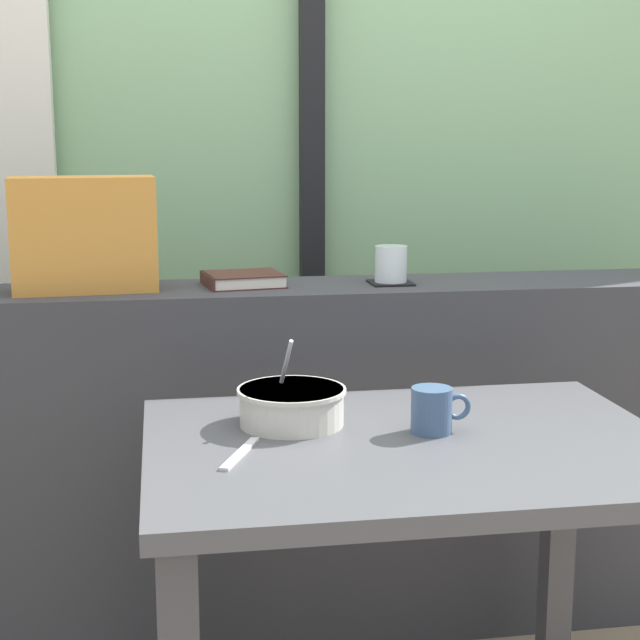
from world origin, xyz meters
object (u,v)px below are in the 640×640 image
at_px(coaster_square, 391,283).
at_px(fork_utensil, 240,454).
at_px(soup_bowl, 292,406).
at_px(throw_pillow, 84,234).
at_px(breakfast_table, 409,501).
at_px(ceramic_mug, 433,410).
at_px(juice_glass, 391,265).
at_px(closed_book, 242,279).

xyz_separation_m(coaster_square, fork_utensil, (-0.42, -0.66, -0.19)).
relative_size(coaster_square, soup_bowl, 0.48).
distance_m(throw_pillow, fork_utensil, 0.80).
distance_m(coaster_square, fork_utensil, 0.80).
bearing_deg(breakfast_table, ceramic_mug, 35.63).
distance_m(juice_glass, ceramic_mug, 0.62).
bearing_deg(soup_bowl, closed_book, 94.94).
height_order(soup_bowl, fork_utensil, soup_bowl).
relative_size(breakfast_table, fork_utensil, 5.59).
xyz_separation_m(closed_book, fork_utensil, (-0.07, -0.69, -0.20)).
xyz_separation_m(closed_book, throw_pillow, (-0.36, -0.02, 0.11)).
bearing_deg(closed_book, breakfast_table, -69.63).
height_order(closed_book, soup_bowl, closed_book).
bearing_deg(juice_glass, ceramic_mug, -95.71).
bearing_deg(ceramic_mug, juice_glass, 84.29).
xyz_separation_m(soup_bowl, fork_utensil, (-0.11, -0.16, -0.03)).
xyz_separation_m(coaster_square, throw_pillow, (-0.71, 0.01, 0.13)).
bearing_deg(breakfast_table, juice_glass, 79.90).
bearing_deg(soup_bowl, coaster_square, 58.04).
distance_m(closed_book, soup_bowl, 0.55).
distance_m(closed_book, throw_pillow, 0.38).
relative_size(closed_book, fork_utensil, 1.17).
xyz_separation_m(breakfast_table, closed_book, (-0.24, 0.65, 0.32)).
relative_size(throw_pillow, soup_bowl, 1.55).
distance_m(breakfast_table, fork_utensil, 0.33).
relative_size(juice_glass, soup_bowl, 0.42).
height_order(throw_pillow, fork_utensil, throw_pillow).
xyz_separation_m(breakfast_table, throw_pillow, (-0.60, 0.63, 0.43)).
relative_size(closed_book, throw_pillow, 0.62).
bearing_deg(soup_bowl, fork_utensil, -124.19).
xyz_separation_m(breakfast_table, coaster_square, (0.11, 0.62, 0.31)).
distance_m(breakfast_table, soup_bowl, 0.28).
height_order(closed_book, fork_utensil, closed_book).
bearing_deg(soup_bowl, breakfast_table, -33.27).
relative_size(throw_pillow, fork_utensil, 1.88).
xyz_separation_m(breakfast_table, soup_bowl, (-0.20, 0.13, 0.15)).
bearing_deg(coaster_square, throw_pillow, 179.15).
height_order(breakfast_table, ceramic_mug, ceramic_mug).
bearing_deg(ceramic_mug, fork_utensil, -168.66).
xyz_separation_m(closed_book, ceramic_mug, (0.30, -0.62, -0.16)).
bearing_deg(throw_pillow, fork_utensil, -66.31).
relative_size(coaster_square, ceramic_mug, 0.88).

